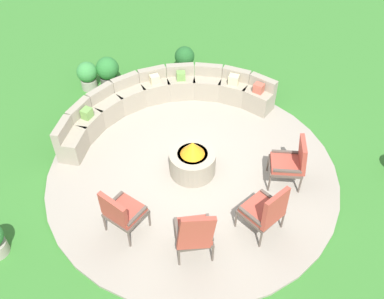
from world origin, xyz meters
The scene contains 11 objects.
ground_plane centered at (0.00, 0.00, 0.00)m, with size 24.00×24.00×0.00m, color #387A2D.
patio_circle centered at (0.00, 0.00, 0.03)m, with size 5.63×5.63×0.06m, color #9E9384.
fire_pit centered at (0.00, 0.00, 0.36)m, with size 0.89×0.89×0.76m.
curved_stone_bench centered at (-0.59, 1.87, 0.37)m, with size 4.61×2.44×0.75m.
lounge_chair_front_left centered at (-1.23, -1.34, 0.60)m, with size 0.80×0.81×1.03m.
lounge_chair_front_right centered at (-0.06, -1.83, 0.63)m, with size 0.64×0.64×1.17m.
lounge_chair_back_left centered at (1.13, -1.43, 0.61)m, with size 0.84×0.85×1.07m.
lounge_chair_back_right centered at (1.79, -0.35, 0.60)m, with size 0.69×0.62×1.03m.
potted_plant_2 centered at (-2.35, 2.92, 0.38)m, with size 0.49×0.49×0.70m.
potted_plant_3 centered at (-1.88, 3.04, 0.40)m, with size 0.55×0.55×0.74m.
potted_plant_4 centered at (-0.02, 3.53, 0.37)m, with size 0.49×0.49×0.68m.
Camera 1 is at (-0.28, -5.59, 6.15)m, focal length 39.56 mm.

